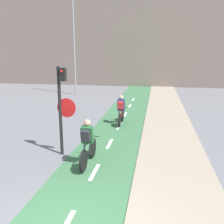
{
  "coord_description": "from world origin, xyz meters",
  "views": [
    {
      "loc": [
        1.76,
        -3.78,
        3.55
      ],
      "look_at": [
        0.0,
        6.04,
        1.2
      ],
      "focal_mm": 40.0,
      "sensor_mm": 36.0,
      "label": 1
    }
  ],
  "objects": [
    {
      "name": "cyclist_far",
      "position": [
        0.03,
        8.46,
        0.71
      ],
      "size": [
        0.46,
        1.78,
        1.5
      ],
      "color": "black",
      "rests_on": "ground_plane"
    },
    {
      "name": "cyclist_near",
      "position": [
        -0.34,
        3.5,
        0.72
      ],
      "size": [
        0.46,
        1.82,
        1.53
      ],
      "color": "black",
      "rests_on": "ground_plane"
    },
    {
      "name": "traffic_light_pole",
      "position": [
        -1.42,
        4.19,
        1.94
      ],
      "size": [
        0.67,
        0.25,
        3.13
      ],
      "color": "black",
      "rests_on": "ground_plane"
    },
    {
      "name": "building_row_background",
      "position": [
        0.0,
        26.18,
        5.75
      ],
      "size": [
        60.0,
        5.2,
        11.49
      ],
      "color": "slate",
      "rests_on": "ground_plane"
    },
    {
      "name": "street_lamp_far",
      "position": [
        -5.26,
        17.15,
        4.88
      ],
      "size": [
        0.36,
        0.36,
        8.18
      ],
      "color": "gray",
      "rests_on": "ground_plane"
    }
  ]
}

